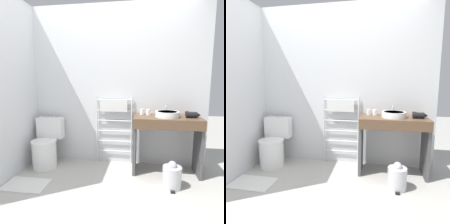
# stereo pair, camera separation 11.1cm
# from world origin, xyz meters

# --- Properties ---
(ground_plane) EXTENTS (12.00, 12.00, 0.00)m
(ground_plane) POSITION_xyz_m (0.00, 0.00, 0.00)
(ground_plane) COLOR #B2AFA8
(wall_back) EXTENTS (2.84, 0.12, 2.48)m
(wall_back) POSITION_xyz_m (0.00, 1.28, 1.24)
(wall_back) COLOR silver
(wall_back) RESTS_ON ground_plane
(wall_side) EXTENTS (0.12, 1.83, 2.48)m
(wall_side) POSITION_xyz_m (-1.36, 0.61, 1.24)
(wall_side) COLOR silver
(wall_side) RESTS_ON ground_plane
(toilet) EXTENTS (0.41, 0.51, 0.75)m
(toilet) POSITION_xyz_m (-1.02, 0.90, 0.32)
(toilet) COLOR white
(toilet) RESTS_ON ground_plane
(towel_radiator) EXTENTS (0.59, 0.06, 1.07)m
(towel_radiator) POSITION_xyz_m (0.00, 1.18, 0.77)
(towel_radiator) COLOR silver
(towel_radiator) RESTS_ON ground_plane
(vanity_counter) EXTENTS (0.93, 0.49, 0.83)m
(vanity_counter) POSITION_xyz_m (0.79, 0.95, 0.56)
(vanity_counter) COLOR brown
(vanity_counter) RESTS_ON ground_plane
(sink_basin) EXTENTS (0.33, 0.33, 0.08)m
(sink_basin) POSITION_xyz_m (0.79, 0.94, 0.87)
(sink_basin) COLOR white
(sink_basin) RESTS_ON vanity_counter
(faucet) EXTENTS (0.02, 0.10, 0.14)m
(faucet) POSITION_xyz_m (0.79, 1.12, 0.91)
(faucet) COLOR silver
(faucet) RESTS_ON vanity_counter
(cup_near_wall) EXTENTS (0.07, 0.07, 0.08)m
(cup_near_wall) POSITION_xyz_m (0.44, 1.10, 0.87)
(cup_near_wall) COLOR white
(cup_near_wall) RESTS_ON vanity_counter
(cup_near_edge) EXTENTS (0.07, 0.07, 0.08)m
(cup_near_edge) POSITION_xyz_m (0.54, 1.07, 0.87)
(cup_near_edge) COLOR white
(cup_near_edge) RESTS_ON vanity_counter
(hair_dryer) EXTENTS (0.19, 0.19, 0.08)m
(hair_dryer) POSITION_xyz_m (1.12, 0.95, 0.87)
(hair_dryer) COLOR black
(hair_dryer) RESTS_ON vanity_counter
(trash_bin) EXTENTS (0.23, 0.27, 0.35)m
(trash_bin) POSITION_xyz_m (0.83, 0.53, 0.15)
(trash_bin) COLOR silver
(trash_bin) RESTS_ON ground_plane
(bath_mat) EXTENTS (0.56, 0.36, 0.01)m
(bath_mat) POSITION_xyz_m (-1.01, 0.29, 0.01)
(bath_mat) COLOR silver
(bath_mat) RESTS_ON ground_plane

